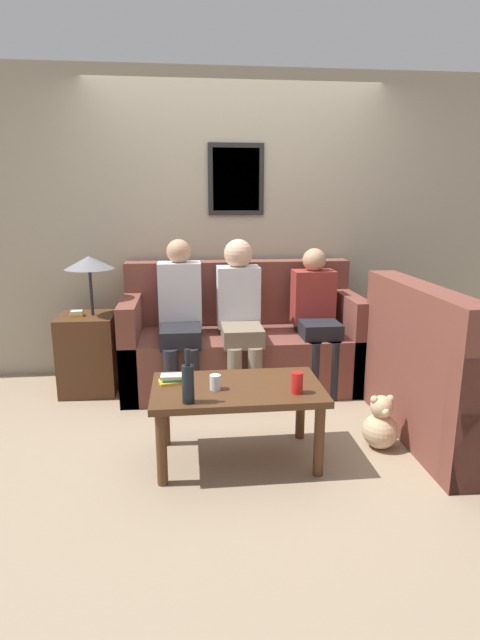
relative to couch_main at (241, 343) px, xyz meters
The scene contains 14 objects.
ground_plane 0.62m from the couch_main, 90.00° to the right, with size 16.00×16.00×0.00m, color gray.
wall_back 1.05m from the couch_main, 90.00° to the left, with size 9.00×0.08×2.60m.
couch_main is the anchor object (origin of this frame).
couch_side 1.70m from the couch_main, 40.94° to the right, with size 0.85×1.36×1.02m.
coffee_table 1.29m from the couch_main, 97.38° to the right, with size 1.00×0.59×0.47m.
side_table_with_lamp 1.25m from the couch_main, behind, with size 0.46×0.44×1.11m.
wine_bottle 1.58m from the couch_main, 106.88° to the right, with size 0.07×0.07×0.30m.
drinking_glass 1.36m from the couch_main, 102.72° to the right, with size 0.06×0.06×0.09m.
book_stack 1.31m from the couch_main, 114.66° to the right, with size 0.18×0.13×0.05m.
soda_can 1.44m from the couch_main, 83.56° to the right, with size 0.07×0.07×0.12m.
person_left 0.62m from the couch_main, 161.48° to the right, with size 0.34×0.63×1.23m.
person_middle 0.38m from the couch_main, 99.40° to the right, with size 0.34×0.63×1.23m.
person_right 0.68m from the couch_main, 14.18° to the right, with size 0.34×0.57×1.15m.
teddy_bear 1.46m from the couch_main, 58.75° to the right, with size 0.22×0.22×0.35m.
Camera 1 is at (-0.45, -3.51, 1.55)m, focal length 28.00 mm.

